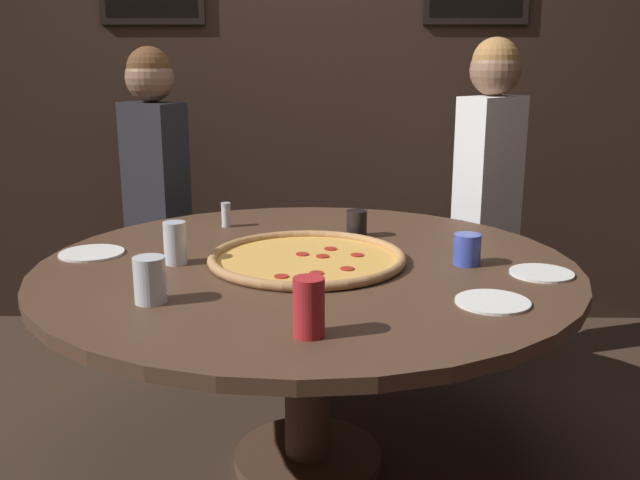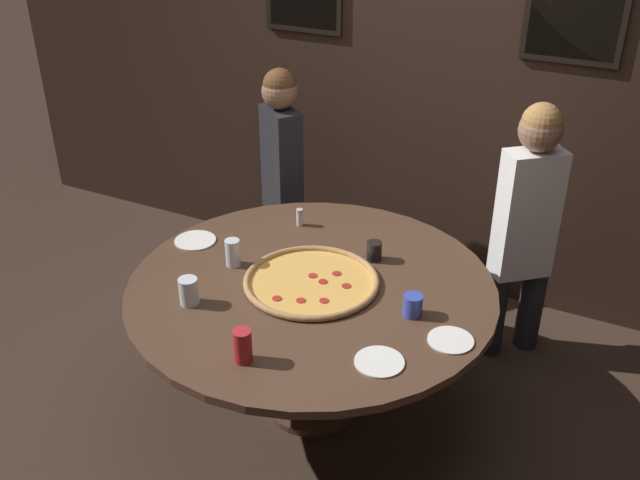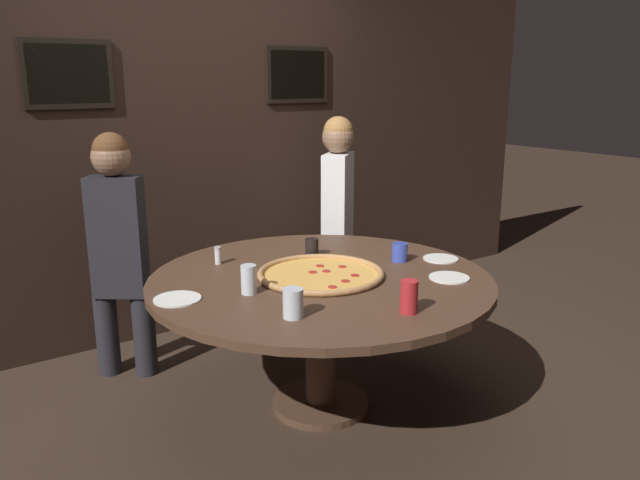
# 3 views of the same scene
# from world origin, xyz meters

# --- Properties ---
(ground_plane) EXTENTS (24.00, 24.00, 0.00)m
(ground_plane) POSITION_xyz_m (0.00, 0.00, 0.00)
(ground_plane) COLOR #38281E
(back_wall) EXTENTS (6.40, 0.08, 2.60)m
(back_wall) POSITION_xyz_m (0.00, 1.48, 1.30)
(back_wall) COLOR black
(back_wall) RESTS_ON ground_plane
(dining_table) EXTENTS (1.77, 1.77, 0.74)m
(dining_table) POSITION_xyz_m (0.00, 0.00, 0.63)
(dining_table) COLOR #4C3323
(dining_table) RESTS_ON ground_plane
(giant_pizza) EXTENTS (0.65, 0.65, 0.03)m
(giant_pizza) POSITION_xyz_m (0.00, -0.00, 0.75)
(giant_pizza) COLOR #E5A84C
(giant_pizza) RESTS_ON dining_table
(drink_cup_by_shaker) EXTENTS (0.09, 0.09, 0.10)m
(drink_cup_by_shaker) POSITION_xyz_m (0.52, -0.02, 0.79)
(drink_cup_by_shaker) COLOR #384CB7
(drink_cup_by_shaker) RESTS_ON dining_table
(drink_cup_far_left) EXTENTS (0.08, 0.08, 0.10)m
(drink_cup_far_left) POSITION_xyz_m (0.18, 0.34, 0.79)
(drink_cup_far_left) COLOR black
(drink_cup_far_left) RESTS_ON dining_table
(drink_cup_far_right) EXTENTS (0.08, 0.08, 0.15)m
(drink_cup_far_right) POSITION_xyz_m (0.02, -0.64, 0.81)
(drink_cup_far_right) COLOR #B22328
(drink_cup_far_right) RESTS_ON dining_table
(drink_cup_beside_pizza) EXTENTS (0.07, 0.07, 0.14)m
(drink_cup_beside_pizza) POSITION_xyz_m (-0.43, -0.02, 0.81)
(drink_cup_beside_pizza) COLOR silver
(drink_cup_beside_pizza) RESTS_ON dining_table
(drink_cup_near_left) EXTENTS (0.09, 0.09, 0.13)m
(drink_cup_near_left) POSITION_xyz_m (-0.42, -0.40, 0.80)
(drink_cup_near_left) COLOR silver
(drink_cup_near_left) RESTS_ON dining_table
(white_plate_right_side) EXTENTS (0.21, 0.21, 0.01)m
(white_plate_right_side) POSITION_xyz_m (0.52, -0.40, 0.74)
(white_plate_right_side) COLOR white
(white_plate_right_side) RESTS_ON dining_table
(white_plate_near_front) EXTENTS (0.20, 0.20, 0.01)m
(white_plate_near_front) POSITION_xyz_m (0.73, -0.13, 0.74)
(white_plate_near_front) COLOR white
(white_plate_near_front) RESTS_ON dining_table
(white_plate_far_back) EXTENTS (0.22, 0.22, 0.01)m
(white_plate_far_back) POSITION_xyz_m (-0.74, 0.09, 0.74)
(white_plate_far_back) COLOR white
(white_plate_far_back) RESTS_ON dining_table
(condiment_shaker) EXTENTS (0.04, 0.04, 0.10)m
(condiment_shaker) POSITION_xyz_m (-0.33, 0.50, 0.79)
(condiment_shaker) COLOR silver
(condiment_shaker) RESTS_ON dining_table
(diner_far_right) EXTENTS (0.37, 0.34, 1.48)m
(diner_far_right) POSITION_xyz_m (0.80, 0.93, 0.84)
(diner_far_right) COLOR #232328
(diner_far_right) RESTS_ON ground_plane
(diner_centre_back) EXTENTS (0.37, 0.32, 1.44)m
(diner_centre_back) POSITION_xyz_m (-0.72, 0.99, 0.82)
(diner_centre_back) COLOR #232328
(diner_centre_back) RESTS_ON ground_plane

